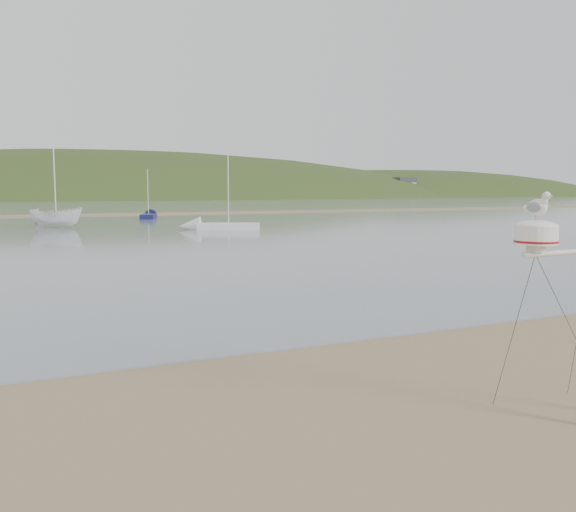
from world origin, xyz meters
name	(u,v)px	position (x,y,z in m)	size (l,w,h in m)	color
ground	(196,465)	(0.00, 0.00, 0.00)	(560.00, 560.00, 0.00)	#846D4C
water	(8,205)	(0.00, 132.00, 0.02)	(560.00, 256.00, 0.04)	slate
sandbar	(17,216)	(0.00, 70.00, 0.07)	(560.00, 7.00, 0.07)	#846D4C
hill_ridge	(61,251)	(18.52, 235.00, -19.70)	(620.00, 180.00, 80.00)	#293A18
far_cottages	(15,187)	(3.00, 196.00, 4.00)	(294.40, 6.30, 8.00)	white
boat_white	(55,201)	(2.32, 45.93, 2.17)	(1.60, 1.64, 4.25)	white
sailboat_white_near	(209,226)	(12.64, 38.32, 0.30)	(6.20, 4.03, 6.15)	white
sailboat_blue_far	(150,216)	(12.91, 59.51, 0.30)	(3.09, 5.71, 5.59)	#141647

